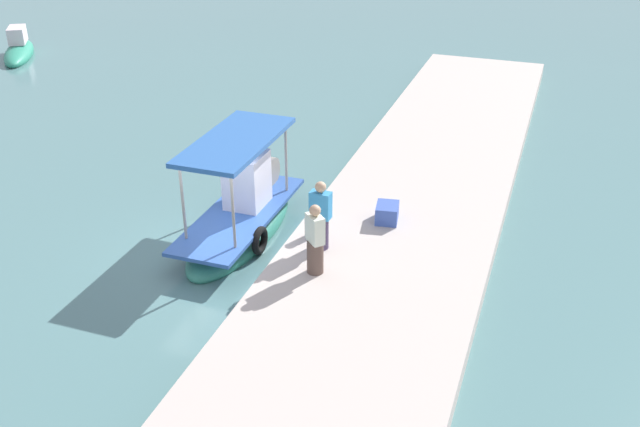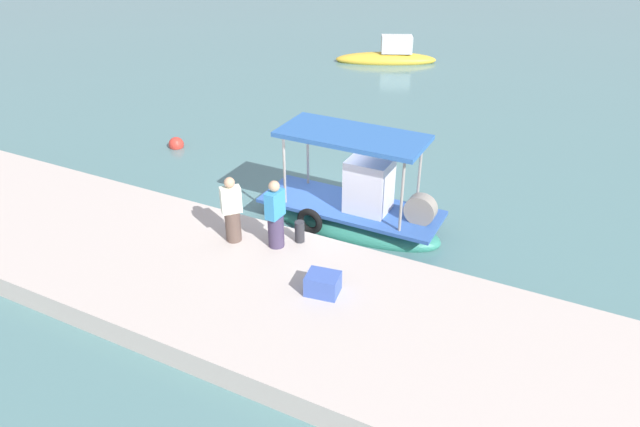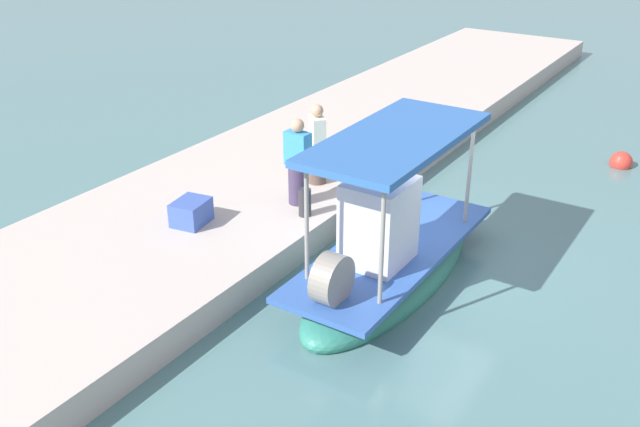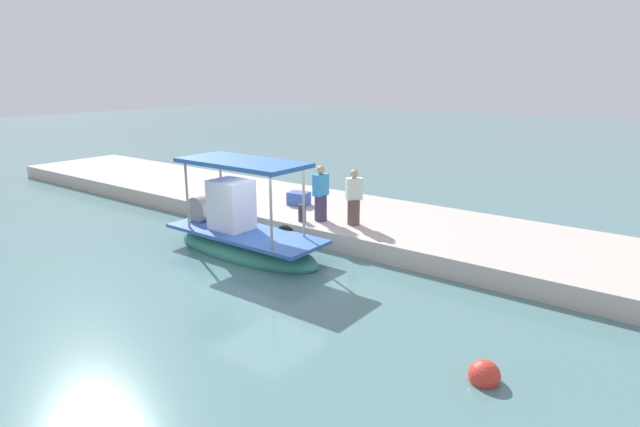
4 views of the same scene
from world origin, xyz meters
The scene contains 9 objects.
ground_plane centered at (0.00, 0.00, 0.00)m, with size 120.00×120.00×0.00m, color slate.
dock_quay centered at (0.00, -4.22, 0.28)m, with size 36.00×4.84×0.55m, color beige.
main_fishing_boat centered at (1.11, -0.18, 0.50)m, with size 5.13×1.85×3.05m.
fisherman_near_bollard centered at (0.18, -2.69, 1.34)m, with size 0.40×0.50×1.74m.
fisherman_by_crate centered at (-0.88, -2.93, 1.32)m, with size 0.53×0.53×1.70m.
mooring_bollard centered at (0.59, -2.26, 0.82)m, with size 0.24×0.24×0.54m, color #2D2D33.
cargo_crate centered at (2.01, -3.85, 0.78)m, with size 0.69×0.55×0.45m, color #3C59B0.
marker_buoy centered at (-6.79, 2.03, 0.11)m, with size 0.54×0.54×0.54m.
moored_boat_mid centered at (-4.21, 16.25, 0.27)m, with size 5.40×3.48×1.63m.
Camera 2 is at (6.44, -12.72, 8.12)m, focal length 32.41 mm.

